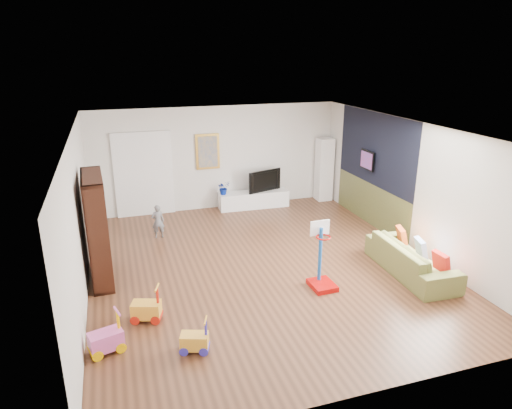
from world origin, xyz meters
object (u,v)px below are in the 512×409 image
object	(u,v)px
media_console	(254,199)
sofa	(411,259)
bookshelf	(97,229)
basketball_hoop	(324,256)

from	to	relation	value
media_console	sofa	xyz separation A→B (m)	(1.68, -4.59, 0.09)
media_console	bookshelf	size ratio (longest dim) A/B	0.94
sofa	basketball_hoop	size ratio (longest dim) A/B	1.70
sofa	basketball_hoop	xyz separation A→B (m)	(-1.84, 0.00, 0.31)
media_console	sofa	world-z (taller)	sofa
bookshelf	basketball_hoop	xyz separation A→B (m)	(3.74, -1.58, -0.38)
media_console	sofa	size ratio (longest dim) A/B	0.90
bookshelf	basketball_hoop	bearing A→B (deg)	-25.31
media_console	basketball_hoop	size ratio (longest dim) A/B	1.53
sofa	basketball_hoop	world-z (taller)	basketball_hoop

